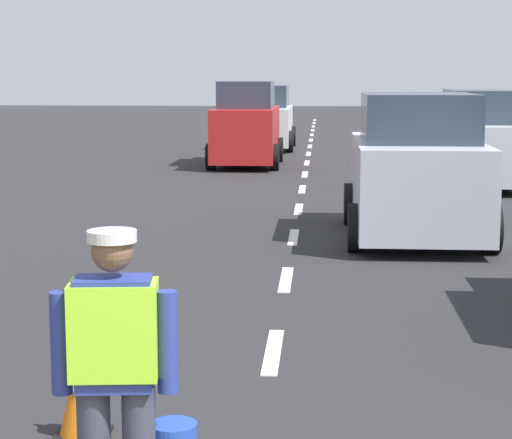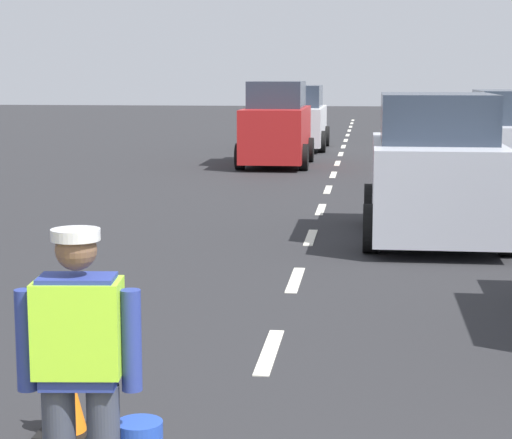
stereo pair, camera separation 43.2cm
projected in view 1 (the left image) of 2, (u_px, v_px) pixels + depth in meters
The scene contains 8 objects.
ground_plane at pixel (305, 173), 23.60m from camera, with size 96.00×96.00×0.00m, color #28282B.
lane_center_line at pixel (308, 158), 27.74m from camera, with size 0.14×46.40×0.01m.
road_worker at pixel (120, 367), 5.04m from camera, with size 0.75×0.43×1.67m.
traffic_cone_far at pixel (81, 391), 6.47m from camera, with size 0.36×0.36×0.67m.
car_oncoming_third at pixel (265, 119), 31.06m from camera, with size 1.96×4.28×2.07m.
car_outgoing_ahead at pixel (416, 171), 14.27m from camera, with size 2.08×3.92×2.17m.
car_oncoming_second at pixel (246, 127), 25.43m from camera, with size 1.86×3.84×2.25m.
car_parked_far at pixel (480, 142), 20.80m from camera, with size 1.88×4.18×2.10m.
Camera 1 is at (0.42, -2.53, 2.48)m, focal length 66.75 mm.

